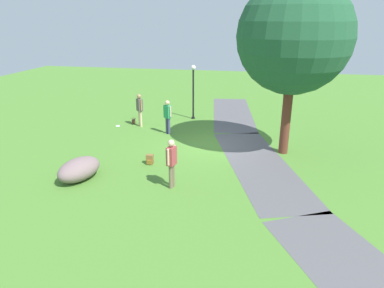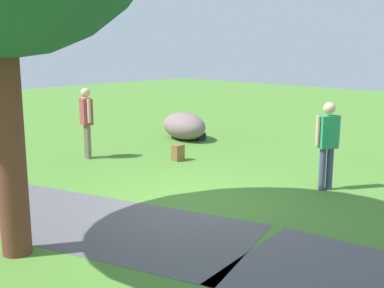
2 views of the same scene
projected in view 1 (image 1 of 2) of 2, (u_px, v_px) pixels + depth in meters
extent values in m
plane|color=#4C7F2F|center=(213.00, 146.00, 16.19)|extent=(48.00, 48.00, 0.00)
cube|color=#555357|center=(232.00, 113.00, 21.67)|extent=(8.24, 3.37, 0.01)
cube|color=#555357|center=(259.00, 164.00, 14.20)|extent=(8.33, 4.61, 0.01)
cylinder|color=brown|center=(286.00, 116.00, 14.82)|extent=(0.40, 0.40, 3.35)
sphere|color=#225333|center=(294.00, 37.00, 13.68)|extent=(4.60, 4.60, 4.60)
cylinder|color=black|center=(193.00, 118.00, 20.51)|extent=(0.20, 0.20, 0.10)
cylinder|color=black|center=(193.00, 95.00, 20.03)|extent=(0.10, 0.10, 2.86)
sphere|color=white|center=(193.00, 68.00, 19.49)|extent=(0.28, 0.28, 0.28)
ellipsoid|color=slate|center=(79.00, 169.00, 12.74)|extent=(2.06, 1.60, 0.81)
cylinder|color=beige|center=(140.00, 118.00, 19.02)|extent=(0.13, 0.13, 0.87)
cylinder|color=beige|center=(141.00, 119.00, 18.89)|extent=(0.13, 0.13, 0.87)
cube|color=#564F4A|center=(140.00, 105.00, 18.69)|extent=(0.43, 0.42, 0.66)
cylinder|color=#A37955|center=(138.00, 104.00, 18.85)|extent=(0.08, 0.08, 0.58)
cylinder|color=#A37955|center=(141.00, 105.00, 18.50)|extent=(0.08, 0.08, 0.58)
sphere|color=#A37955|center=(139.00, 96.00, 18.52)|extent=(0.24, 0.24, 0.24)
cylinder|color=#74664C|center=(173.00, 175.00, 12.19)|extent=(0.13, 0.13, 0.87)
cylinder|color=#74664C|center=(171.00, 177.00, 12.06)|extent=(0.13, 0.13, 0.87)
cube|color=#A43F41|center=(171.00, 156.00, 11.86)|extent=(0.41, 0.33, 0.65)
cylinder|color=beige|center=(175.00, 153.00, 12.03)|extent=(0.08, 0.08, 0.58)
cylinder|color=beige|center=(168.00, 157.00, 11.67)|extent=(0.08, 0.08, 0.58)
sphere|color=beige|center=(171.00, 143.00, 11.70)|extent=(0.24, 0.24, 0.24)
cylinder|color=#44486D|center=(167.00, 125.00, 17.79)|extent=(0.13, 0.13, 0.86)
cylinder|color=#44486D|center=(169.00, 126.00, 17.68)|extent=(0.13, 0.13, 0.86)
cube|color=#28985B|center=(168.00, 112.00, 17.47)|extent=(0.40, 0.43, 0.64)
cylinder|color=#E5B18F|center=(165.00, 110.00, 17.61)|extent=(0.08, 0.08, 0.57)
cylinder|color=#E5B18F|center=(170.00, 112.00, 17.32)|extent=(0.08, 0.08, 0.57)
sphere|color=#E5B18F|center=(167.00, 103.00, 17.31)|extent=(0.23, 0.23, 0.23)
cube|color=#582D24|center=(134.00, 121.00, 19.55)|extent=(0.33, 0.15, 0.24)
torus|color=#582D24|center=(133.00, 118.00, 19.48)|extent=(0.30, 0.30, 0.02)
cube|color=black|center=(81.00, 168.00, 13.30)|extent=(0.34, 0.33, 0.40)
cube|color=#252928|center=(80.00, 169.00, 13.42)|extent=(0.19, 0.17, 0.18)
cube|color=brown|center=(150.00, 159.00, 14.16)|extent=(0.21, 0.29, 0.40)
cube|color=olive|center=(149.00, 162.00, 14.07)|extent=(0.07, 0.20, 0.18)
cylinder|color=white|center=(118.00, 126.00, 19.10)|extent=(0.23, 0.23, 0.02)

